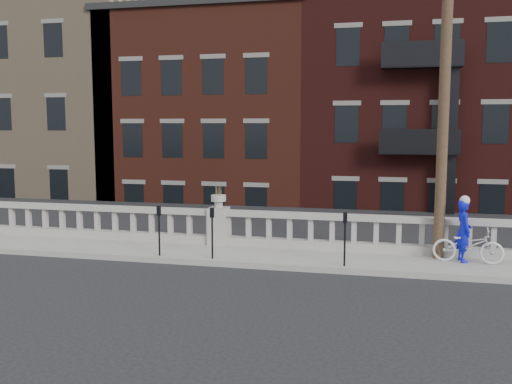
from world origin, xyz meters
The scene contains 11 objects.
ground centered at (0.00, 0.00, 0.00)m, with size 120.00×120.00×0.00m, color black.
sidewalk centered at (0.00, 3.00, 0.07)m, with size 32.00×2.20×0.15m, color gray.
balustrade centered at (0.00, 3.95, 0.64)m, with size 28.00×0.34×1.03m.
planter_pedestal centered at (0.00, 3.95, 0.83)m, with size 0.55×0.55×1.76m.
lower_level centered at (0.56, 23.04, 2.63)m, with size 80.00×44.00×20.80m.
utility_pole centered at (6.20, 3.60, 5.24)m, with size 1.60×0.28×10.00m.
parking_meter_a centered at (-1.12, 2.15, 1.00)m, with size 0.10×0.09×1.36m.
parking_meter_b centered at (0.38, 2.15, 1.00)m, with size 0.10×0.09×1.36m.
parking_meter_c centered at (3.84, 2.15, 1.00)m, with size 0.10×0.09×1.36m.
bicycle centered at (6.89, 3.24, 0.60)m, with size 0.60×1.73×0.91m, color silver.
cyclist centered at (6.78, 3.34, 0.96)m, with size 0.59×0.39×1.62m, color #0E14D2.
Camera 1 is at (4.92, -11.96, 3.67)m, focal length 40.00 mm.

